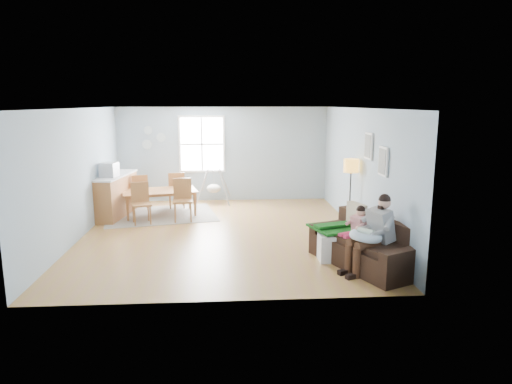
{
  "coord_description": "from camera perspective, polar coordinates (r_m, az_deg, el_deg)",
  "views": [
    {
      "loc": [
        0.07,
        -9.66,
        2.8
      ],
      "look_at": [
        0.69,
        -0.45,
        1.0
      ],
      "focal_mm": 32.0,
      "sensor_mm": 36.0,
      "label": 1
    }
  ],
  "objects": [
    {
      "name": "infant",
      "position": [
        7.76,
        13.38,
        -4.83
      ],
      "size": [
        0.28,
        0.33,
        0.13
      ],
      "color": "silver",
      "rests_on": "nursing_pillow"
    },
    {
      "name": "nursing_pillow",
      "position": [
        7.76,
        13.55,
        -5.39
      ],
      "size": [
        0.72,
        0.71,
        0.22
      ],
      "primitive_type": "torus",
      "rotation": [
        0.0,
        0.14,
        0.4
      ],
      "color": "#CBECFF",
      "rests_on": "father"
    },
    {
      "name": "room",
      "position": [
        9.67,
        -4.32,
        8.76
      ],
      "size": [
        8.4,
        9.4,
        3.9
      ],
      "color": "#AC803D"
    },
    {
      "name": "dining_table",
      "position": [
        11.8,
        -11.86,
        -1.34
      ],
      "size": [
        2.0,
        1.41,
        0.64
      ],
      "primitive_type": "imported",
      "rotation": [
        0.0,
        0.0,
        0.24
      ],
      "color": "olive",
      "rests_on": "rug"
    },
    {
      "name": "floor_lamp",
      "position": [
        10.16,
        11.78,
        2.49
      ],
      "size": [
        0.32,
        0.32,
        1.61
      ],
      "color": "black",
      "rests_on": "room"
    },
    {
      "name": "beige_pillow",
      "position": [
        8.66,
        12.44,
        -2.93
      ],
      "size": [
        0.27,
        0.5,
        0.48
      ],
      "primitive_type": "cube",
      "rotation": [
        0.0,
        0.0,
        0.31
      ],
      "color": "#BBA68E",
      "rests_on": "sofa"
    },
    {
      "name": "window",
      "position": [
        13.19,
        -6.78,
        5.96
      ],
      "size": [
        1.32,
        0.08,
        1.62
      ],
      "color": "white",
      "rests_on": "room"
    },
    {
      "name": "toddler",
      "position": [
        8.24,
        12.41,
        -3.99
      ],
      "size": [
        0.55,
        0.43,
        0.82
      ],
      "color": "white",
      "rests_on": "sofa"
    },
    {
      "name": "chair_se",
      "position": [
        11.14,
        -9.16,
        -0.56
      ],
      "size": [
        0.5,
        0.5,
        1.02
      ],
      "color": "brown",
      "rests_on": "rug"
    },
    {
      "name": "counter",
      "position": [
        11.98,
        -17.15,
        -0.37
      ],
      "size": [
        0.8,
        1.94,
        1.05
      ],
      "color": "olive",
      "rests_on": "room"
    },
    {
      "name": "pictures",
      "position": [
        9.13,
        14.71,
        4.7
      ],
      "size": [
        0.05,
        1.34,
        0.74
      ],
      "color": "white",
      "rests_on": "room"
    },
    {
      "name": "monitor",
      "position": [
        11.53,
        -17.91,
        2.67
      ],
      "size": [
        0.44,
        0.42,
        0.35
      ],
      "color": "#B2B1B6",
      "rests_on": "counter"
    },
    {
      "name": "baby_swing",
      "position": [
        12.98,
        -5.29,
        0.51
      ],
      "size": [
        1.02,
        1.04,
        0.98
      ],
      "color": "#B2B1B6",
      "rests_on": "room"
    },
    {
      "name": "father",
      "position": [
        7.85,
        14.42,
        -4.79
      ],
      "size": [
        0.99,
        0.69,
        1.32
      ],
      "color": "gray",
      "rests_on": "sofa"
    },
    {
      "name": "green_throw",
      "position": [
        8.64,
        10.26,
        -4.38
      ],
      "size": [
        1.14,
        1.05,
        0.04
      ],
      "primitive_type": "cube",
      "rotation": [
        0.0,
        0.0,
        0.3
      ],
      "color": "#135514",
      "rests_on": "sofa"
    },
    {
      "name": "wall_plates",
      "position": [
        13.33,
        -12.88,
        6.59
      ],
      "size": [
        0.67,
        0.02,
        0.66
      ],
      "color": "#A6C0C7",
      "rests_on": "room"
    },
    {
      "name": "chair_sw",
      "position": [
        11.08,
        -14.21,
        -1.0
      ],
      "size": [
        0.54,
        0.54,
        0.97
      ],
      "color": "brown",
      "rests_on": "rug"
    },
    {
      "name": "chair_ne",
      "position": [
        12.43,
        -9.9,
        0.53
      ],
      "size": [
        0.51,
        0.51,
        0.99
      ],
      "color": "brown",
      "rests_on": "rug"
    },
    {
      "name": "rug",
      "position": [
        11.87,
        -11.8,
        -2.82
      ],
      "size": [
        3.03,
        2.53,
        0.01
      ],
      "primitive_type": "cube",
      "rotation": [
        0.0,
        0.0,
        0.2
      ],
      "color": "gray",
      "rests_on": "room"
    },
    {
      "name": "chair_nw",
      "position": [
        12.38,
        -14.31,
        0.24
      ],
      "size": [
        0.53,
        0.53,
        0.97
      ],
      "color": "brown",
      "rests_on": "rug"
    },
    {
      "name": "sofa",
      "position": [
        8.26,
        13.59,
        -6.95
      ],
      "size": [
        1.64,
        2.24,
        0.83
      ],
      "color": "black",
      "rests_on": "room"
    },
    {
      "name": "storage_cube",
      "position": [
        8.39,
        9.29,
        -6.87
      ],
      "size": [
        0.44,
        0.39,
        0.48
      ],
      "color": "silver",
      "rests_on": "room"
    }
  ]
}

